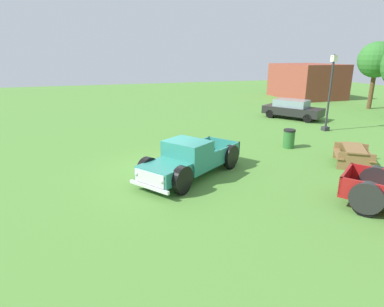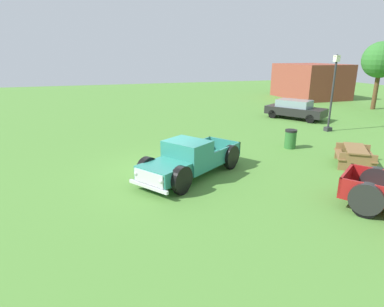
# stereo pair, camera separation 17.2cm
# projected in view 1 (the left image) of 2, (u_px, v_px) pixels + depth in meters

# --- Properties ---
(ground_plane) EXTENTS (80.00, 80.00, 0.00)m
(ground_plane) POSITION_uv_depth(u_px,v_px,m) (166.00, 171.00, 13.15)
(ground_plane) COLOR #548C38
(pickup_truck_foreground) EXTENTS (4.11, 4.90, 1.47)m
(pickup_truck_foreground) POSITION_uv_depth(u_px,v_px,m) (187.00, 161.00, 12.24)
(pickup_truck_foreground) COLOR #2D8475
(pickup_truck_foreground) RESTS_ON ground_plane
(sedan_distant_a) EXTENTS (4.40, 3.66, 1.38)m
(sedan_distant_a) POSITION_uv_depth(u_px,v_px,m) (292.00, 109.00, 23.58)
(sedan_distant_a) COLOR black
(sedan_distant_a) RESTS_ON ground_plane
(lamp_post_near) EXTENTS (0.36, 0.36, 4.57)m
(lamp_post_near) POSITION_uv_depth(u_px,v_px,m) (330.00, 92.00, 19.39)
(lamp_post_near) COLOR #2D2D33
(lamp_post_near) RESTS_ON ground_plane
(picnic_table) EXTENTS (2.33, 2.26, 0.78)m
(picnic_table) POSITION_uv_depth(u_px,v_px,m) (353.00, 154.00, 13.80)
(picnic_table) COLOR olive
(picnic_table) RESTS_ON ground_plane
(trash_can) EXTENTS (0.59, 0.59, 0.95)m
(trash_can) POSITION_uv_depth(u_px,v_px,m) (289.00, 139.00, 16.31)
(trash_can) COLOR #2D6B2D
(trash_can) RESTS_ON ground_plane
(oak_tree_east) EXTENTS (2.94, 2.94, 5.56)m
(oak_tree_east) POSITION_uv_depth(u_px,v_px,m) (376.00, 60.00, 26.85)
(oak_tree_east) COLOR brown
(oak_tree_east) RESTS_ON ground_plane
(brick_pavilion) EXTENTS (7.06, 5.38, 3.54)m
(brick_pavilion) POSITION_uv_depth(u_px,v_px,m) (307.00, 81.00, 34.76)
(brick_pavilion) COLOR brown
(brick_pavilion) RESTS_ON ground_plane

